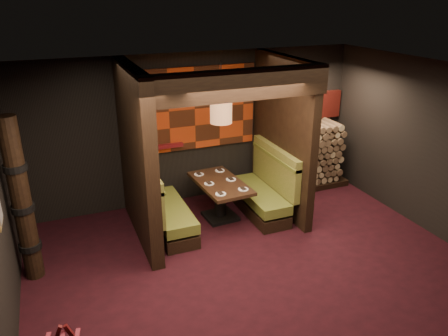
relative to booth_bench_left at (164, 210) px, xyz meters
The scene contains 20 objects.
floor 1.95m from the booth_bench_left, 59.77° to the right, with size 6.50×5.50×0.02m, color black.
ceiling 3.11m from the booth_bench_left, 59.77° to the right, with size 6.50×5.50×0.02m, color black.
wall_back 1.79m from the booth_bench_left, 49.10° to the left, with size 6.50×0.02×2.85m, color black.
wall_front 4.63m from the booth_bench_left, 77.70° to the right, with size 6.50×0.02×2.85m, color black.
wall_right 4.65m from the booth_bench_left, 21.35° to the right, with size 0.02×5.50×2.85m, color black.
partition_left 1.10m from the booth_bench_left, behind, with size 0.20×2.20×2.85m, color black.
partition_right 2.48m from the booth_bench_left, ahead, with size 0.15×2.10×2.85m, color black.
header_beam 2.60m from the booth_bench_left, 45.41° to the right, with size 2.85×0.18×0.44m, color black.
tapa_back_panel 2.00m from the booth_bench_left, 48.54° to the left, with size 2.40×0.06×1.55m, color #AD3611.
tapa_side_panel 1.48m from the booth_bench_left, 146.90° to the left, with size 0.04×1.85×1.45m, color #AD3611.
lacquer_shelf 1.32m from the booth_bench_left, 70.12° to the left, with size 0.60×0.12×0.07m, color maroon.
booth_bench_left is the anchor object (origin of this frame).
booth_bench_right 1.89m from the booth_bench_left, ahead, with size 0.68×1.60×1.14m.
dining_table 1.06m from the booth_bench_left, ahead, with size 0.82×1.40×0.72m.
place_settings 1.11m from the booth_bench_left, ahead, with size 0.67×1.14×0.03m.
pendant_lamp 1.95m from the booth_bench_left, ahead, with size 0.37×0.37×1.04m.
totem_column 2.30m from the booth_bench_left, 165.25° to the right, with size 0.31×0.31×2.40m.
firewood_stack 3.33m from the booth_bench_left, 12.17° to the left, with size 1.73×0.70×1.36m.
mosaic_header 3.63m from the booth_bench_left, 17.60° to the left, with size 1.83×0.10×0.56m, color maroon.
bay_front_post 2.58m from the booth_bench_left, ahead, with size 0.08×0.08×2.85m, color black.
Camera 1 is at (-2.50, -4.86, 3.84)m, focal length 35.00 mm.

